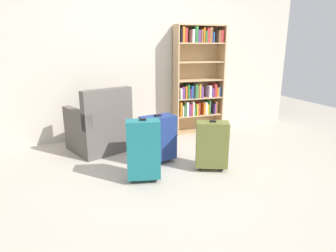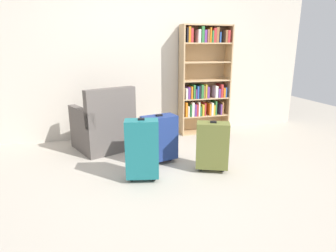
% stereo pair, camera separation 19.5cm
% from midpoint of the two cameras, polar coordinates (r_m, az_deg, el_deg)
% --- Properties ---
extents(ground_plane, '(9.84, 9.84, 0.00)m').
position_cam_midpoint_polar(ground_plane, '(3.19, 0.81, -11.05)').
color(ground_plane, '#B2A899').
extents(back_wall, '(5.62, 0.10, 2.60)m').
position_cam_midpoint_polar(back_wall, '(4.69, -7.35, 13.90)').
color(back_wall, beige).
rests_on(back_wall, ground).
extents(bookshelf, '(0.83, 0.28, 1.75)m').
position_cam_midpoint_polar(bookshelf, '(4.83, 4.66, 9.12)').
color(bookshelf, tan).
rests_on(bookshelf, ground).
extents(armchair, '(0.91, 0.91, 0.90)m').
position_cam_midpoint_polar(armchair, '(4.15, -14.69, -0.48)').
color(armchair, '#59514C').
rests_on(armchair, ground).
extents(mug, '(0.12, 0.08, 0.10)m').
position_cam_midpoint_polar(mug, '(4.15, -6.03, -3.94)').
color(mug, red).
rests_on(mug, ground).
extents(suitcase_olive, '(0.42, 0.33, 0.61)m').
position_cam_midpoint_polar(suitcase_olive, '(3.39, 7.06, -3.66)').
color(suitcase_olive, brown).
rests_on(suitcase_olive, ground).
extents(suitcase_teal, '(0.38, 0.26, 0.71)m').
position_cam_midpoint_polar(suitcase_teal, '(3.08, -6.71, -4.67)').
color(suitcase_teal, '#19666B').
rests_on(suitcase_teal, ground).
extents(suitcase_navy_blue, '(0.46, 0.31, 0.63)m').
position_cam_midpoint_polar(suitcase_navy_blue, '(3.58, -3.55, -2.40)').
color(suitcase_navy_blue, navy).
rests_on(suitcase_navy_blue, ground).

